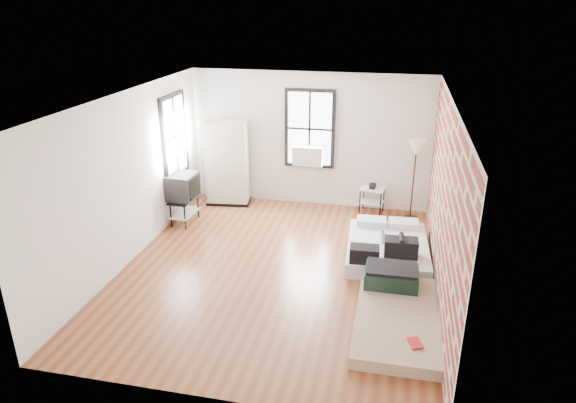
% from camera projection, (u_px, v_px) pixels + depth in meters
% --- Properties ---
extents(ground, '(6.00, 6.00, 0.00)m').
position_uv_depth(ground, '(277.00, 269.00, 8.45)').
color(ground, brown).
rests_on(ground, ground).
extents(room_shell, '(5.02, 6.02, 2.80)m').
position_uv_depth(room_shell, '(296.00, 163.00, 8.08)').
color(room_shell, silver).
rests_on(room_shell, ground).
extents(mattress_main, '(1.44, 1.90, 0.59)m').
position_uv_depth(mattress_main, '(387.00, 247.00, 8.82)').
color(mattress_main, white).
rests_on(mattress_main, ground).
extents(mattress_bare, '(1.12, 2.12, 0.46)m').
position_uv_depth(mattress_bare, '(396.00, 308.00, 7.14)').
color(mattress_bare, tan).
rests_on(mattress_bare, ground).
extents(wardrobe, '(0.96, 0.62, 1.79)m').
position_uv_depth(wardrobe, '(227.00, 163.00, 10.85)').
color(wardrobe, black).
rests_on(wardrobe, ground).
extents(side_table, '(0.54, 0.46, 0.64)m').
position_uv_depth(side_table, '(372.00, 193.00, 10.49)').
color(side_table, black).
rests_on(side_table, ground).
extents(floor_lamp, '(0.35, 0.35, 1.61)m').
position_uv_depth(floor_lamp, '(416.00, 152.00, 9.92)').
color(floor_lamp, black).
rests_on(floor_lamp, ground).
extents(tv_stand, '(0.53, 0.73, 1.00)m').
position_uv_depth(tv_stand, '(183.00, 188.00, 9.94)').
color(tv_stand, black).
rests_on(tv_stand, ground).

